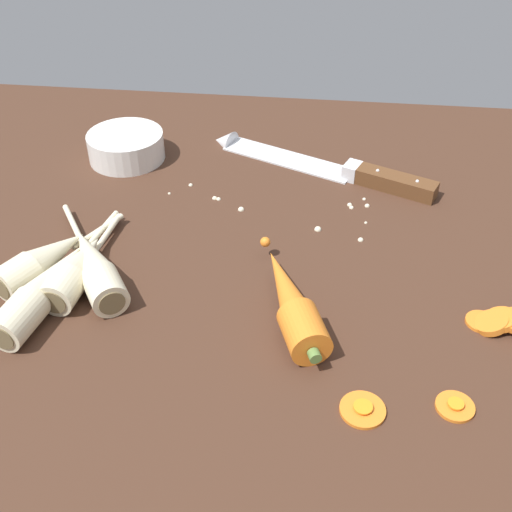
{
  "coord_description": "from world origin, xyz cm",
  "views": [
    {
      "loc": [
        6.59,
        -58.73,
        46.2
      ],
      "look_at": [
        0.0,
        -2.0,
        1.5
      ],
      "focal_mm": 44.4,
      "sensor_mm": 36.0,
      "label": 1
    }
  ],
  "objects_px": {
    "chefs_knife": "(314,163)",
    "carrot_slice_stray_near": "(455,405)",
    "prep_bowl": "(126,145)",
    "whole_carrot": "(291,302)",
    "carrot_slice_stray_mid": "(363,408)",
    "parsnip_front": "(94,265)",
    "parsnip_back": "(45,288)",
    "parsnip_mid_right": "(44,260)",
    "parsnip_mid_left": "(77,269)"
  },
  "relations": [
    {
      "from": "chefs_knife",
      "to": "carrot_slice_stray_near",
      "type": "height_order",
      "value": "chefs_knife"
    },
    {
      "from": "parsnip_front",
      "to": "prep_bowl",
      "type": "relative_size",
      "value": 1.76
    },
    {
      "from": "parsnip_front",
      "to": "carrot_slice_stray_mid",
      "type": "distance_m",
      "value": 0.33
    },
    {
      "from": "chefs_knife",
      "to": "parsnip_mid_right",
      "type": "height_order",
      "value": "parsnip_mid_right"
    },
    {
      "from": "whole_carrot",
      "to": "prep_bowl",
      "type": "relative_size",
      "value": 1.71
    },
    {
      "from": "parsnip_front",
      "to": "parsnip_back",
      "type": "distance_m",
      "value": 0.06
    },
    {
      "from": "parsnip_front",
      "to": "parsnip_mid_right",
      "type": "xyz_separation_m",
      "value": [
        -0.06,
        0.0,
        0.0
      ]
    },
    {
      "from": "parsnip_mid_left",
      "to": "carrot_slice_stray_near",
      "type": "bearing_deg",
      "value": -18.23
    },
    {
      "from": "parsnip_mid_right",
      "to": "carrot_slice_stray_near",
      "type": "xyz_separation_m",
      "value": [
        0.44,
        -0.14,
        -0.02
      ]
    },
    {
      "from": "whole_carrot",
      "to": "parsnip_mid_left",
      "type": "xyz_separation_m",
      "value": [
        -0.24,
        0.03,
        -0.0
      ]
    },
    {
      "from": "whole_carrot",
      "to": "prep_bowl",
      "type": "bearing_deg",
      "value": 130.45
    },
    {
      "from": "carrot_slice_stray_mid",
      "to": "parsnip_mid_left",
      "type": "bearing_deg",
      "value": 155.32
    },
    {
      "from": "parsnip_front",
      "to": "prep_bowl",
      "type": "xyz_separation_m",
      "value": [
        -0.04,
        0.27,
        0.0
      ]
    },
    {
      "from": "parsnip_back",
      "to": "carrot_slice_stray_mid",
      "type": "distance_m",
      "value": 0.35
    },
    {
      "from": "parsnip_front",
      "to": "chefs_knife",
      "type": "bearing_deg",
      "value": 50.08
    },
    {
      "from": "carrot_slice_stray_near",
      "to": "prep_bowl",
      "type": "distance_m",
      "value": 0.59
    },
    {
      "from": "parsnip_back",
      "to": "carrot_slice_stray_mid",
      "type": "bearing_deg",
      "value": -17.84
    },
    {
      "from": "parsnip_mid_right",
      "to": "carrot_slice_stray_near",
      "type": "relative_size",
      "value": 4.8
    },
    {
      "from": "whole_carrot",
      "to": "parsnip_back",
      "type": "relative_size",
      "value": 0.78
    },
    {
      "from": "chefs_knife",
      "to": "prep_bowl",
      "type": "height_order",
      "value": "prep_bowl"
    },
    {
      "from": "carrot_slice_stray_mid",
      "to": "parsnip_front",
      "type": "bearing_deg",
      "value": 152.86
    },
    {
      "from": "carrot_slice_stray_near",
      "to": "parsnip_mid_left",
      "type": "bearing_deg",
      "value": 161.77
    },
    {
      "from": "parsnip_mid_left",
      "to": "carrot_slice_stray_mid",
      "type": "distance_m",
      "value": 0.34
    },
    {
      "from": "chefs_knife",
      "to": "parsnip_front",
      "type": "xyz_separation_m",
      "value": [
        -0.23,
        -0.28,
        0.01
      ]
    },
    {
      "from": "parsnip_mid_left",
      "to": "carrot_slice_stray_near",
      "type": "distance_m",
      "value": 0.42
    },
    {
      "from": "parsnip_front",
      "to": "parsnip_back",
      "type": "height_order",
      "value": "same"
    },
    {
      "from": "chefs_knife",
      "to": "carrot_slice_stray_mid",
      "type": "xyz_separation_m",
      "value": [
        0.06,
        -0.43,
        -0.0
      ]
    },
    {
      "from": "prep_bowl",
      "to": "parsnip_mid_left",
      "type": "bearing_deg",
      "value": -85.13
    },
    {
      "from": "parsnip_mid_right",
      "to": "prep_bowl",
      "type": "distance_m",
      "value": 0.27
    },
    {
      "from": "parsnip_mid_left",
      "to": "prep_bowl",
      "type": "xyz_separation_m",
      "value": [
        -0.02,
        0.28,
        0.0
      ]
    },
    {
      "from": "parsnip_mid_left",
      "to": "parsnip_back",
      "type": "relative_size",
      "value": 0.74
    },
    {
      "from": "parsnip_back",
      "to": "parsnip_mid_right",
      "type": "bearing_deg",
      "value": 112.65
    },
    {
      "from": "parsnip_back",
      "to": "carrot_slice_stray_near",
      "type": "relative_size",
      "value": 6.77
    },
    {
      "from": "parsnip_back",
      "to": "prep_bowl",
      "type": "distance_m",
      "value": 0.32
    },
    {
      "from": "chefs_knife",
      "to": "carrot_slice_stray_mid",
      "type": "relative_size",
      "value": 7.92
    },
    {
      "from": "chefs_knife",
      "to": "parsnip_back",
      "type": "relative_size",
      "value": 1.38
    },
    {
      "from": "prep_bowl",
      "to": "chefs_knife",
      "type": "bearing_deg",
      "value": 1.22
    },
    {
      "from": "chefs_knife",
      "to": "parsnip_mid_left",
      "type": "xyz_separation_m",
      "value": [
        -0.25,
        -0.29,
        0.01
      ]
    },
    {
      "from": "parsnip_front",
      "to": "parsnip_mid_left",
      "type": "height_order",
      "value": "same"
    },
    {
      "from": "parsnip_back",
      "to": "prep_bowl",
      "type": "relative_size",
      "value": 2.18
    },
    {
      "from": "parsnip_mid_right",
      "to": "whole_carrot",
      "type": "bearing_deg",
      "value": -7.91
    },
    {
      "from": "chefs_knife",
      "to": "whole_carrot",
      "type": "distance_m",
      "value": 0.32
    },
    {
      "from": "chefs_knife",
      "to": "parsnip_front",
      "type": "distance_m",
      "value": 0.36
    },
    {
      "from": "parsnip_back",
      "to": "carrot_slice_stray_mid",
      "type": "xyz_separation_m",
      "value": [
        0.34,
        -0.11,
        -0.02
      ]
    },
    {
      "from": "whole_carrot",
      "to": "parsnip_back",
      "type": "height_order",
      "value": "whole_carrot"
    },
    {
      "from": "parsnip_back",
      "to": "carrot_slice_stray_near",
      "type": "xyz_separation_m",
      "value": [
        0.42,
        -0.09,
        -0.02
      ]
    },
    {
      "from": "chefs_knife",
      "to": "parsnip_mid_left",
      "type": "height_order",
      "value": "parsnip_mid_left"
    },
    {
      "from": "parsnip_mid_left",
      "to": "chefs_knife",
      "type": "bearing_deg",
      "value": 48.88
    },
    {
      "from": "chefs_knife",
      "to": "carrot_slice_stray_near",
      "type": "xyz_separation_m",
      "value": [
        0.15,
        -0.42,
        -0.0
      ]
    },
    {
      "from": "chefs_knife",
      "to": "parsnip_back",
      "type": "distance_m",
      "value": 0.42
    }
  ]
}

